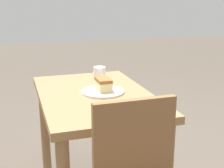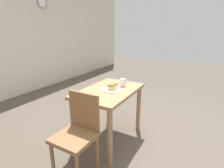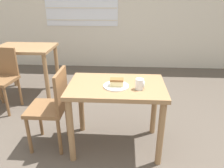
{
  "view_description": "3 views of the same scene",
  "coord_description": "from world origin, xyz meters",
  "px_view_note": "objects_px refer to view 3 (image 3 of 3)",
  "views": [
    {
      "loc": [
        -1.53,
        0.78,
        1.24
      ],
      "look_at": [
        0.06,
        0.28,
        0.77
      ],
      "focal_mm": 50.0,
      "sensor_mm": 36.0,
      "label": 1
    },
    {
      "loc": [
        -1.71,
        -0.7,
        1.43
      ],
      "look_at": [
        0.1,
        0.33,
        0.79
      ],
      "focal_mm": 28.0,
      "sensor_mm": 36.0,
      "label": 2
    },
    {
      "loc": [
        0.17,
        -1.55,
        1.55
      ],
      "look_at": [
        0.05,
        0.35,
        0.72
      ],
      "focal_mm": 35.0,
      "sensor_mm": 36.0,
      "label": 3
    }
  ],
  "objects_px": {
    "dining_table_far": "(26,56)",
    "coffee_mug": "(140,84)",
    "dining_table_near": "(117,96)",
    "cake_slice": "(117,82)",
    "chair_near_window": "(52,106)",
    "chair_far_corner": "(2,77)",
    "plate": "(116,86)"
  },
  "relations": [
    {
      "from": "dining_table_far",
      "to": "coffee_mug",
      "type": "relative_size",
      "value": 8.68
    },
    {
      "from": "dining_table_near",
      "to": "cake_slice",
      "type": "height_order",
      "value": "cake_slice"
    },
    {
      "from": "chair_near_window",
      "to": "chair_far_corner",
      "type": "bearing_deg",
      "value": -129.3
    },
    {
      "from": "coffee_mug",
      "to": "plate",
      "type": "bearing_deg",
      "value": 169.18
    },
    {
      "from": "chair_far_corner",
      "to": "coffee_mug",
      "type": "xyz_separation_m",
      "value": [
        1.79,
        -0.82,
        0.29
      ]
    },
    {
      "from": "chair_near_window",
      "to": "plate",
      "type": "distance_m",
      "value": 0.69
    },
    {
      "from": "plate",
      "to": "coffee_mug",
      "type": "bearing_deg",
      "value": -10.82
    },
    {
      "from": "cake_slice",
      "to": "dining_table_near",
      "type": "bearing_deg",
      "value": 92.99
    },
    {
      "from": "coffee_mug",
      "to": "chair_near_window",
      "type": "bearing_deg",
      "value": 175.94
    },
    {
      "from": "dining_table_near",
      "to": "plate",
      "type": "bearing_deg",
      "value": -94.86
    },
    {
      "from": "coffee_mug",
      "to": "chair_far_corner",
      "type": "bearing_deg",
      "value": 155.42
    },
    {
      "from": "chair_near_window",
      "to": "cake_slice",
      "type": "relative_size",
      "value": 6.81
    },
    {
      "from": "plate",
      "to": "cake_slice",
      "type": "relative_size",
      "value": 1.95
    },
    {
      "from": "dining_table_near",
      "to": "cake_slice",
      "type": "relative_size",
      "value": 7.49
    },
    {
      "from": "dining_table_far",
      "to": "cake_slice",
      "type": "bearing_deg",
      "value": -41.51
    },
    {
      "from": "chair_far_corner",
      "to": "chair_near_window",
      "type": "bearing_deg",
      "value": -32.33
    },
    {
      "from": "chair_far_corner",
      "to": "plate",
      "type": "bearing_deg",
      "value": -19.34
    },
    {
      "from": "dining_table_near",
      "to": "coffee_mug",
      "type": "height_order",
      "value": "coffee_mug"
    },
    {
      "from": "plate",
      "to": "cake_slice",
      "type": "distance_m",
      "value": 0.04
    },
    {
      "from": "chair_near_window",
      "to": "coffee_mug",
      "type": "bearing_deg",
      "value": 85.94
    },
    {
      "from": "chair_near_window",
      "to": "plate",
      "type": "height_order",
      "value": "chair_near_window"
    },
    {
      "from": "chair_far_corner",
      "to": "coffee_mug",
      "type": "relative_size",
      "value": 8.53
    },
    {
      "from": "dining_table_near",
      "to": "coffee_mug",
      "type": "relative_size",
      "value": 9.38
    },
    {
      "from": "dining_table_far",
      "to": "plate",
      "type": "bearing_deg",
      "value": -41.51
    },
    {
      "from": "chair_far_corner",
      "to": "cake_slice",
      "type": "xyz_separation_m",
      "value": [
        1.58,
        -0.78,
        0.29
      ]
    },
    {
      "from": "dining_table_near",
      "to": "chair_near_window",
      "type": "relative_size",
      "value": 1.1
    },
    {
      "from": "dining_table_near",
      "to": "chair_near_window",
      "type": "xyz_separation_m",
      "value": [
        -0.65,
        -0.03,
        -0.11
      ]
    },
    {
      "from": "plate",
      "to": "chair_near_window",
      "type": "bearing_deg",
      "value": 178.26
    },
    {
      "from": "chair_far_corner",
      "to": "plate",
      "type": "relative_size",
      "value": 3.5
    },
    {
      "from": "dining_table_far",
      "to": "chair_near_window",
      "type": "height_order",
      "value": "chair_near_window"
    },
    {
      "from": "cake_slice",
      "to": "coffee_mug",
      "type": "xyz_separation_m",
      "value": [
        0.21,
        -0.04,
        0.0
      ]
    },
    {
      "from": "cake_slice",
      "to": "chair_far_corner",
      "type": "bearing_deg",
      "value": 153.62
    }
  ]
}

